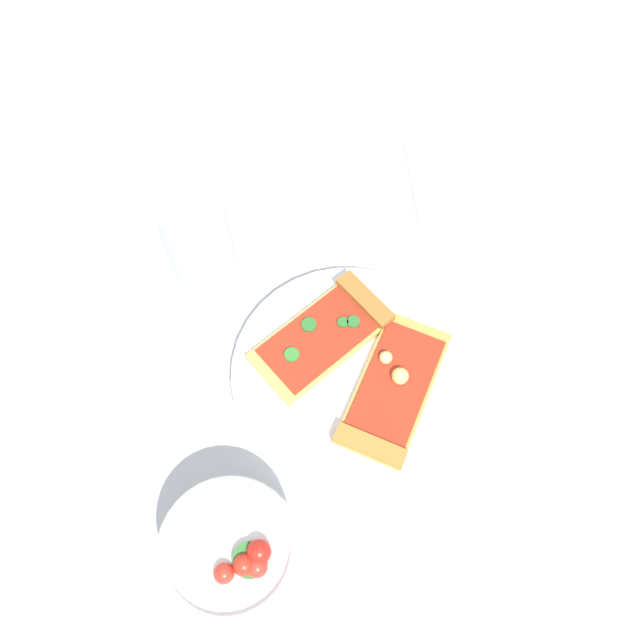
% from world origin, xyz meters
% --- Properties ---
extents(ground_plane, '(2.40, 2.40, 0.00)m').
position_xyz_m(ground_plane, '(0.00, 0.00, 0.00)').
color(ground_plane, '#B2B7BC').
rests_on(ground_plane, ground).
extents(plate, '(0.25, 0.25, 0.01)m').
position_xyz_m(plate, '(0.03, -0.02, 0.01)').
color(plate, white).
rests_on(plate, ground_plane).
extents(pizza_slice_near, '(0.16, 0.15, 0.02)m').
position_xyz_m(pizza_slice_near, '(0.02, 0.03, 0.02)').
color(pizza_slice_near, '#E5B256').
rests_on(pizza_slice_near, plate).
extents(pizza_slice_far, '(0.14, 0.17, 0.02)m').
position_xyz_m(pizza_slice_far, '(0.07, -0.05, 0.02)').
color(pizza_slice_far, gold).
rests_on(pizza_slice_far, plate).
extents(salad_bowl, '(0.13, 0.13, 0.08)m').
position_xyz_m(salad_bowl, '(-0.10, -0.19, 0.04)').
color(salad_bowl, white).
rests_on(salad_bowl, ground_plane).
extents(soda_glass, '(0.07, 0.07, 0.13)m').
position_xyz_m(soda_glass, '(-0.12, 0.13, 0.06)').
color(soda_glass, silver).
rests_on(soda_glass, ground_plane).
extents(paper_napkin, '(0.14, 0.13, 0.00)m').
position_xyz_m(paper_napkin, '(0.21, 0.22, 0.00)').
color(paper_napkin, silver).
rests_on(paper_napkin, ground_plane).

